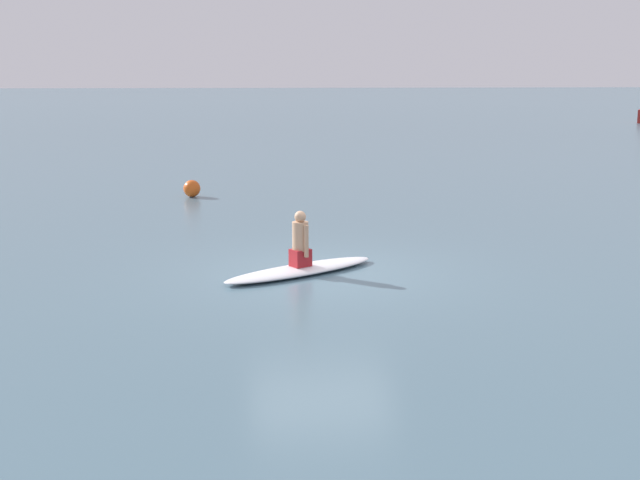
{
  "coord_description": "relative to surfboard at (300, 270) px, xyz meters",
  "views": [
    {
      "loc": [
        13.91,
        -1.47,
        3.41
      ],
      "look_at": [
        0.24,
        -0.04,
        0.64
      ],
      "focal_mm": 46.16,
      "sensor_mm": 36.0,
      "label": 1
    }
  ],
  "objects": [
    {
      "name": "ground_plane",
      "position": [
        -0.02,
        0.36,
        -0.07
      ],
      "size": [
        400.0,
        400.0,
        0.0
      ],
      "primitive_type": "plane",
      "color": "slate"
    },
    {
      "name": "person_paddler",
      "position": [
        0.0,
        0.0,
        0.51
      ],
      "size": [
        0.4,
        0.41,
        0.97
      ],
      "rotation": [
        0.0,
        0.0,
        2.13
      ],
      "color": "#A51E23",
      "rests_on": "surfboard"
    },
    {
      "name": "surfboard",
      "position": [
        0.0,
        0.0,
        0.0
      ],
      "size": [
        2.25,
        3.0,
        0.13
      ],
      "primitive_type": "ellipsoid",
      "rotation": [
        0.0,
        0.0,
        2.13
      ],
      "color": "white",
      "rests_on": "ground"
    },
    {
      "name": "buoy_marker",
      "position": [
        -9.42,
        -2.32,
        0.17
      ],
      "size": [
        0.48,
        0.48,
        0.48
      ],
      "primitive_type": "sphere",
      "color": "#E55919",
      "rests_on": "ground"
    }
  ]
}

